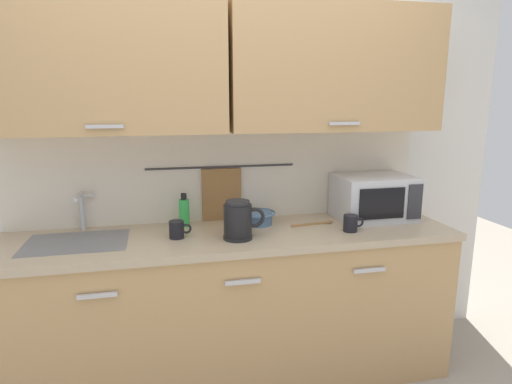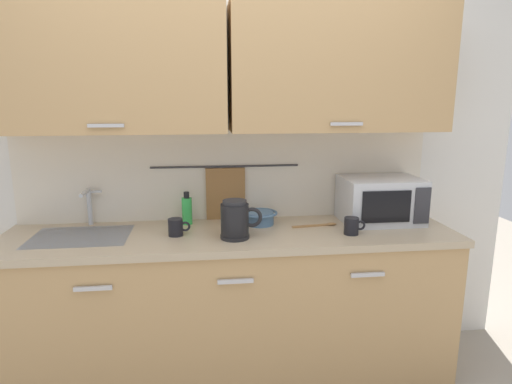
# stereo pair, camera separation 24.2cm
# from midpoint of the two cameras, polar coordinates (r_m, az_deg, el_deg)

# --- Properties ---
(counter_unit) EXTENTS (2.53, 0.64, 0.90)m
(counter_unit) POSITION_cam_midpoint_polar(r_m,az_deg,el_deg) (2.59, -6.08, -14.82)
(counter_unit) COLOR tan
(counter_unit) RESTS_ON ground
(back_wall_assembly) EXTENTS (3.70, 0.41, 2.50)m
(back_wall_assembly) POSITION_cam_midpoint_polar(r_m,az_deg,el_deg) (2.55, -7.01, 9.67)
(back_wall_assembly) COLOR silver
(back_wall_assembly) RESTS_ON ground
(sink_faucet) EXTENTS (0.09, 0.17, 0.22)m
(sink_faucet) POSITION_cam_midpoint_polar(r_m,az_deg,el_deg) (2.65, -24.58, -1.73)
(sink_faucet) COLOR #B2B5BA
(sink_faucet) RESTS_ON counter_unit
(microwave) EXTENTS (0.46, 0.35, 0.27)m
(microwave) POSITION_cam_midpoint_polar(r_m,az_deg,el_deg) (2.74, 12.87, -0.68)
(microwave) COLOR silver
(microwave) RESTS_ON counter_unit
(electric_kettle) EXTENTS (0.23, 0.16, 0.21)m
(electric_kettle) POSITION_cam_midpoint_polar(r_m,az_deg,el_deg) (2.30, -5.34, -3.79)
(electric_kettle) COLOR black
(electric_kettle) RESTS_ON counter_unit
(dish_soap_bottle) EXTENTS (0.06, 0.06, 0.20)m
(dish_soap_bottle) POSITION_cam_midpoint_polar(r_m,az_deg,el_deg) (2.57, -12.15, -2.61)
(dish_soap_bottle) COLOR green
(dish_soap_bottle) RESTS_ON counter_unit
(mug_near_sink) EXTENTS (0.12, 0.08, 0.09)m
(mug_near_sink) POSITION_cam_midpoint_polar(r_m,az_deg,el_deg) (2.37, -13.29, -4.89)
(mug_near_sink) COLOR black
(mug_near_sink) RESTS_ON counter_unit
(mixing_bowl) EXTENTS (0.21, 0.21, 0.08)m
(mixing_bowl) POSITION_cam_midpoint_polar(r_m,az_deg,el_deg) (2.57, -2.49, -3.34)
(mixing_bowl) COLOR #4C7093
(mixing_bowl) RESTS_ON counter_unit
(mug_by_kettle) EXTENTS (0.12, 0.08, 0.09)m
(mug_by_kettle) POSITION_cam_midpoint_polar(r_m,az_deg,el_deg) (2.46, 9.72, -4.12)
(mug_by_kettle) COLOR black
(mug_by_kettle) RESTS_ON counter_unit
(wooden_spoon) EXTENTS (0.28, 0.06, 0.01)m
(wooden_spoon) POSITION_cam_midpoint_polar(r_m,az_deg,el_deg) (2.59, 5.50, -4.16)
(wooden_spoon) COLOR #9E7042
(wooden_spoon) RESTS_ON counter_unit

